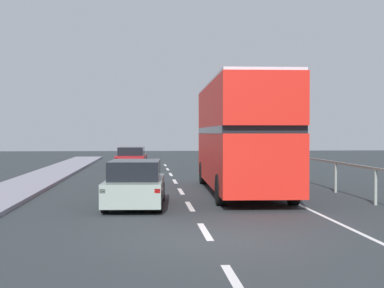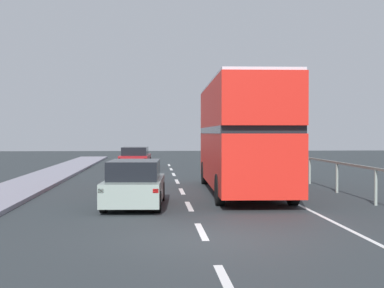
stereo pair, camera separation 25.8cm
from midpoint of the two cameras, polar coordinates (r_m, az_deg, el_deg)
The scene contains 6 objects.
ground_plane at distance 12.62m, azimuth 1.10°, elevation -9.64°, with size 74.20×120.00×0.10m, color #2C3235.
lane_paint_markings at distance 21.19m, azimuth 4.49°, elevation -5.12°, with size 3.67×46.00×0.01m.
bridge_side_railing at distance 22.55m, azimuth 13.92°, elevation -2.29°, with size 0.10×42.00×1.20m.
double_decker_bus_red at distance 21.78m, azimuth 4.58°, elevation 1.02°, with size 2.84×10.63×4.23m.
hatchback_car_near at distance 17.87m, azimuth -6.12°, elevation -4.06°, with size 1.94×4.38×1.45m.
sedan_car_ahead at distance 37.55m, azimuth -6.28°, elevation -1.39°, with size 2.04×4.40×1.37m.
Camera 1 is at (-1.37, -12.33, 2.31)m, focal length 53.14 mm.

